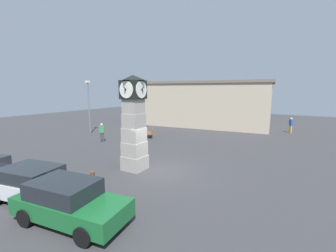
# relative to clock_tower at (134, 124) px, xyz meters

# --- Properties ---
(ground_plane) EXTENTS (75.30, 75.30, 0.00)m
(ground_plane) POSITION_rel_clock_tower_xyz_m (1.47, 0.62, -2.70)
(ground_plane) COLOR #38383A
(clock_tower) EXTENTS (1.46, 1.51, 5.50)m
(clock_tower) POSITION_rel_clock_tower_xyz_m (0.00, 0.00, 0.00)
(clock_tower) COLOR #A09B91
(clock_tower) RESTS_ON ground_plane
(bollard_near_tower) EXTENTS (0.26, 0.26, 1.01)m
(bollard_near_tower) POSITION_rel_clock_tower_xyz_m (-1.21, -3.79, -2.19)
(bollard_near_tower) COLOR brown
(bollard_near_tower) RESTS_ON ground_plane
(bollard_mid_row) EXTENTS (0.22, 0.22, 0.94)m
(bollard_mid_row) POSITION_rel_clock_tower_xyz_m (0.06, -3.20, -2.23)
(bollard_mid_row) COLOR brown
(bollard_mid_row) RESTS_ON ground_plane
(car_near_tower) EXTENTS (4.44, 2.59, 1.44)m
(car_near_tower) POSITION_rel_clock_tower_xyz_m (-1.23, -5.13, -1.96)
(car_near_tower) COLOR silver
(car_near_tower) RESTS_ON ground_plane
(car_by_building) EXTENTS (4.35, 2.31, 1.50)m
(car_by_building) POSITION_rel_clock_tower_xyz_m (1.43, -5.41, -1.94)
(car_by_building) COLOR #19602D
(car_by_building) RESTS_ON ground_plane
(bench) EXTENTS (1.36, 1.61, 0.90)m
(bench) POSITION_rel_clock_tower_xyz_m (-4.42, 7.94, -2.18)
(bench) COLOR brown
(bench) RESTS_ON ground_plane
(pedestrian_near_bench) EXTENTS (0.46, 0.44, 1.70)m
(pedestrian_near_bench) POSITION_rel_clock_tower_xyz_m (-7.08, 4.08, -1.72)
(pedestrian_near_bench) COLOR #3F3F47
(pedestrian_near_bench) RESTS_ON ground_plane
(pedestrian_crossing_lot) EXTENTS (0.43, 0.29, 1.66)m
(pedestrian_crossing_lot) POSITION_rel_clock_tower_xyz_m (-0.54, 18.00, -1.75)
(pedestrian_crossing_lot) COLOR #3F3F47
(pedestrian_crossing_lot) RESTS_ON ground_plane
(pedestrian_by_cars) EXTENTS (0.44, 0.46, 1.69)m
(pedestrian_by_cars) POSITION_rel_clock_tower_xyz_m (7.44, 17.73, -1.73)
(pedestrian_by_cars) COLOR gold
(pedestrian_by_cars) RESTS_ON ground_plane
(street_lamp_near_road) EXTENTS (0.50, 0.24, 5.66)m
(street_lamp_near_road) POSITION_rel_clock_tower_xyz_m (-11.26, 6.30, 0.61)
(street_lamp_near_road) COLOR slate
(street_lamp_near_road) RESTS_ON ground_plane
(warehouse_blue_far) EXTENTS (17.96, 12.17, 5.77)m
(warehouse_blue_far) POSITION_rel_clock_tower_xyz_m (-3.18, 19.88, 0.19)
(warehouse_blue_far) COLOR #B7A88E
(warehouse_blue_far) RESTS_ON ground_plane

